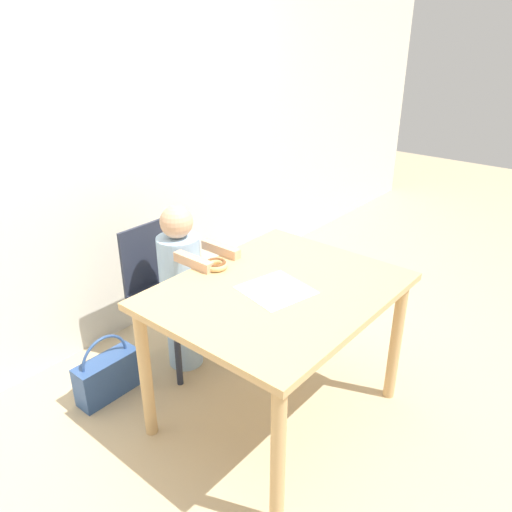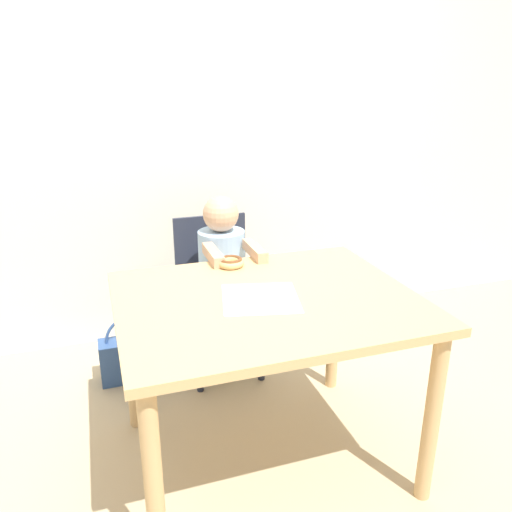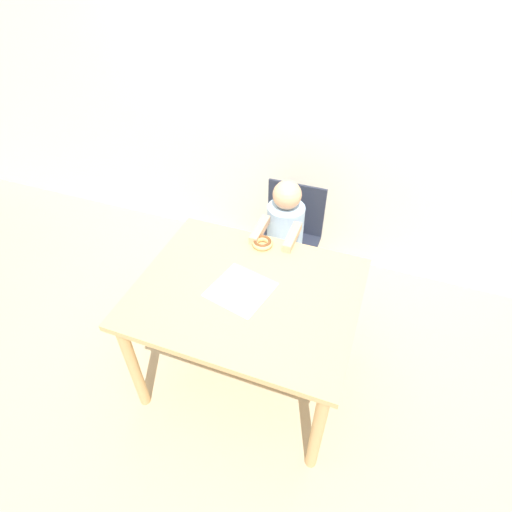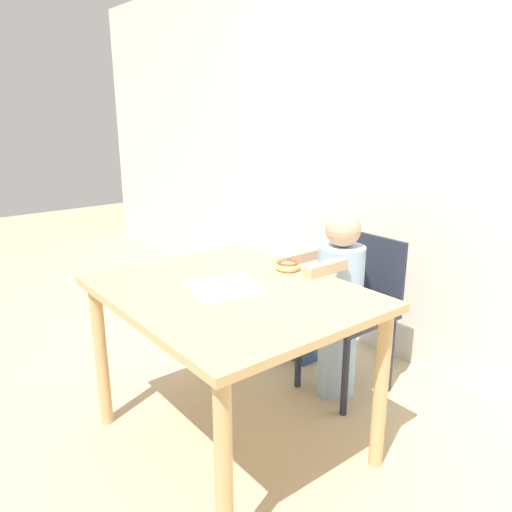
{
  "view_description": "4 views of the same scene",
  "coord_description": "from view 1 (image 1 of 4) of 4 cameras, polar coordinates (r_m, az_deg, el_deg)",
  "views": [
    {
      "loc": [
        -1.64,
        -1.23,
        1.87
      ],
      "look_at": [
        0.0,
        0.14,
        0.87
      ],
      "focal_mm": 35.0,
      "sensor_mm": 36.0,
      "label": 1
    },
    {
      "loc": [
        -0.59,
        -1.65,
        1.54
      ],
      "look_at": [
        0.0,
        0.14,
        0.87
      ],
      "focal_mm": 35.0,
      "sensor_mm": 36.0,
      "label": 2
    },
    {
      "loc": [
        0.53,
        -1.31,
        2.24
      ],
      "look_at": [
        0.0,
        0.14,
        0.87
      ],
      "focal_mm": 28.0,
      "sensor_mm": 36.0,
      "label": 3
    },
    {
      "loc": [
        1.61,
        -1.14,
        1.49
      ],
      "look_at": [
        0.0,
        0.14,
        0.87
      ],
      "focal_mm": 35.0,
      "sensor_mm": 36.0,
      "label": 4
    }
  ],
  "objects": [
    {
      "name": "child_figure",
      "position": [
        2.86,
        -8.4,
        -3.62
      ],
      "size": [
        0.25,
        0.46,
        1.0
      ],
      "color": "#99BCE0",
      "rests_on": "ground_plane"
    },
    {
      "name": "chair",
      "position": [
        2.98,
        -9.9,
        -3.96
      ],
      "size": [
        0.4,
        0.42,
        0.84
      ],
      "color": "#232838",
      "rests_on": "ground_plane"
    },
    {
      "name": "donut",
      "position": [
        2.51,
        -4.61,
        -0.98
      ],
      "size": [
        0.12,
        0.12,
        0.04
      ],
      "color": "#DBB270",
      "rests_on": "dining_table"
    },
    {
      "name": "dining_table",
      "position": [
        2.38,
        2.53,
        -5.73
      ],
      "size": [
        1.14,
        0.91,
        0.75
      ],
      "color": "tan",
      "rests_on": "ground_plane"
    },
    {
      "name": "handbag",
      "position": [
        2.91,
        -16.61,
        -12.9
      ],
      "size": [
        0.35,
        0.13,
        0.38
      ],
      "color": "#2D4C84",
      "rests_on": "ground_plane"
    },
    {
      "name": "ground_plane",
      "position": [
        2.77,
        2.26,
        -17.41
      ],
      "size": [
        12.0,
        12.0,
        0.0
      ],
      "primitive_type": "plane",
      "color": "tan"
    },
    {
      "name": "napkin",
      "position": [
        2.31,
        2.29,
        -3.89
      ],
      "size": [
        0.34,
        0.34,
        0.0
      ],
      "color": "white",
      "rests_on": "dining_table"
    },
    {
      "name": "wall_back",
      "position": [
        3.08,
        -17.35,
        12.3
      ],
      "size": [
        8.0,
        0.05,
        2.5
      ],
      "color": "silver",
      "rests_on": "ground_plane"
    }
  ]
}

